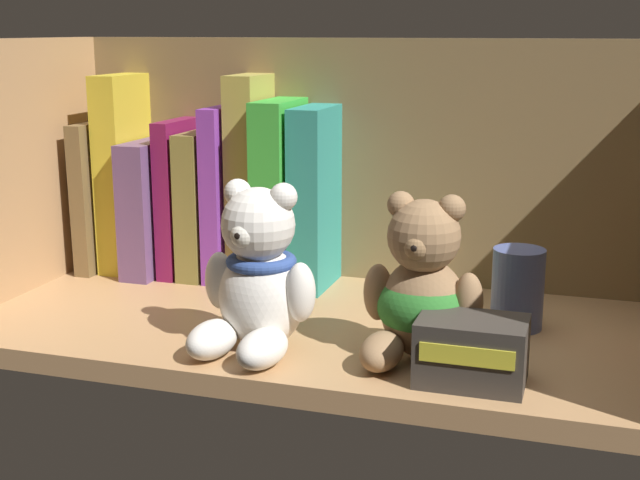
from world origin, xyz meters
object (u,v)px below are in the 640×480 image
(book_2, at_px, (161,204))
(book_1, at_px, (130,172))
(book_7, at_px, (286,190))
(teddy_bear_larger, at_px, (257,279))
(book_5, at_px, (229,191))
(small_product_box, at_px, (472,351))
(teddy_bear_smaller, at_px, (422,295))
(book_6, at_px, (254,177))
(book_8, at_px, (320,195))
(book_3, at_px, (185,195))
(book_0, at_px, (109,193))
(pillar_candle, at_px, (518,289))
(book_4, at_px, (207,202))

(book_2, bearing_deg, book_1, 180.00)
(book_7, height_order, teddy_bear_larger, book_7)
(book_1, height_order, book_5, book_1)
(book_1, bearing_deg, small_product_box, -28.80)
(book_2, relative_size, teddy_bear_smaller, 1.06)
(book_5, relative_size, small_product_box, 2.25)
(book_6, bearing_deg, teddy_bear_larger, -67.74)
(book_8, distance_m, small_product_box, 0.32)
(book_2, distance_m, book_3, 0.03)
(book_0, bearing_deg, book_2, 0.00)
(teddy_bear_larger, distance_m, pillar_candle, 0.25)
(pillar_candle, bearing_deg, small_product_box, -98.47)
(book_5, height_order, book_8, book_8)
(teddy_bear_larger, height_order, pillar_candle, teddy_bear_larger)
(teddy_bear_larger, bearing_deg, book_2, 133.44)
(book_0, relative_size, small_product_box, 2.00)
(book_5, relative_size, book_8, 0.98)
(book_5, relative_size, book_7, 0.95)
(book_1, distance_m, pillar_candle, 0.47)
(book_8, relative_size, teddy_bear_larger, 1.31)
(teddy_bear_larger, bearing_deg, book_5, 118.83)
(book_0, relative_size, book_5, 0.89)
(book_6, xyz_separation_m, book_8, (0.08, 0.00, -0.02))
(book_6, bearing_deg, book_1, 180.00)
(book_6, distance_m, small_product_box, 0.38)
(book_0, distance_m, teddy_bear_smaller, 0.46)
(book_3, relative_size, book_8, 0.90)
(book_6, xyz_separation_m, teddy_bear_larger, (0.09, -0.22, -0.05))
(book_3, distance_m, book_7, 0.13)
(book_0, distance_m, book_1, 0.04)
(book_4, height_order, book_6, book_6)
(book_4, distance_m, book_5, 0.03)
(book_5, distance_m, book_7, 0.07)
(book_6, relative_size, teddy_bear_larger, 1.52)
(book_0, xyz_separation_m, book_1, (0.03, 0.00, 0.03))
(book_8, distance_m, teddy_bear_smaller, 0.25)
(book_6, bearing_deg, book_4, 180.00)
(small_product_box, bearing_deg, pillar_candle, 81.53)
(book_5, bearing_deg, book_8, 0.00)
(book_8, xyz_separation_m, teddy_bear_smaller, (0.15, -0.20, -0.04))
(teddy_bear_smaller, height_order, pillar_candle, teddy_bear_smaller)
(book_4, height_order, pillar_candle, book_4)
(book_2, height_order, pillar_candle, book_2)
(small_product_box, bearing_deg, book_1, 151.20)
(teddy_bear_larger, distance_m, small_product_box, 0.19)
(book_5, bearing_deg, teddy_bear_larger, -61.17)
(book_3, relative_size, pillar_candle, 2.30)
(pillar_candle, bearing_deg, book_0, 169.18)
(book_7, relative_size, small_product_box, 2.36)
(book_3, height_order, book_8, book_8)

